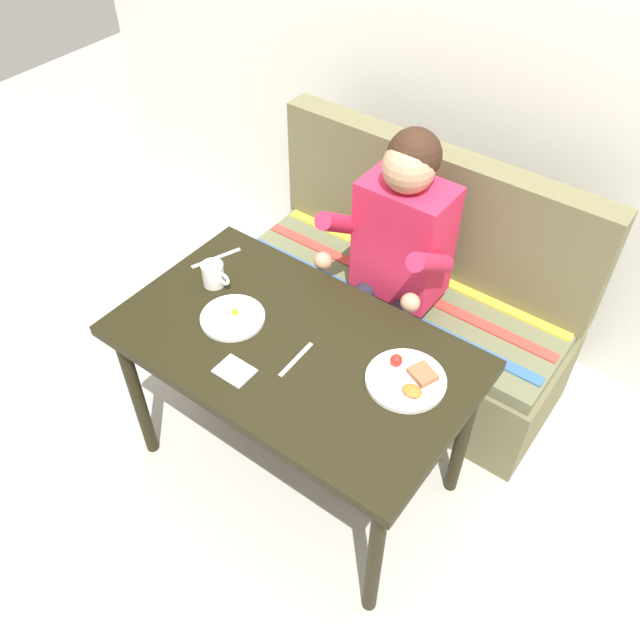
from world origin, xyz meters
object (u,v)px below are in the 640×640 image
Objects in this scene: table at (293,360)px; person at (393,252)px; plate_breakfast at (407,379)px; napkin at (235,371)px; knife at (216,258)px; couch at (404,303)px; coffee_mug at (214,274)px; fork at (296,359)px; plate_eggs at (233,317)px.

person reaches higher than table.
napkin is (-0.46, -0.29, -0.01)m from plate_breakfast.
knife is at bearing 161.26° from table.
couch is 7.20× the size of knife.
knife is (-0.09, 0.11, -0.04)m from coffee_mug.
table is 0.83× the size of couch.
table is 7.06× the size of fork.
napkin is at bearing -147.64° from plate_breakfast.
plate_breakfast is at bearing 32.36° from napkin.
napkin reaches higher than fork.
couch is at bearing 95.82° from person.
table is 10.17× the size of coffee_mug.
couch is 1.05m from napkin.
coffee_mug is at bearing -178.43° from plate_breakfast.
plate_eggs is at bearing -106.42° from couch.
coffee_mug reaches higher than fork.
plate_eggs is at bearing 133.36° from napkin.
couch is at bearing 70.63° from knife.
coffee_mug is at bearing 141.36° from napkin.
couch is 8.47× the size of fork.
napkin is (-0.07, -0.97, 0.40)m from couch.
table is 10.23× the size of napkin.
person is 10.27× the size of coffee_mug.
plate_eggs is at bearing -112.10° from person.
couch is 0.88m from knife.
table is 0.11m from fork.
knife is (-0.52, -0.42, -0.01)m from person.
person is 6.06× the size of knife.
plate_breakfast is at bearing 15.41° from knife.
couch is (0.00, 0.76, -0.32)m from table.
fork is 0.60m from knife.
table is at bearing 70.45° from napkin.
coffee_mug is 0.15m from knife.
couch is 12.20× the size of coffee_mug.
person is at bearing 88.27° from table.
napkin reaches higher than knife.
person is (0.02, 0.59, 0.09)m from table.
coffee_mug reaches higher than plate_eggs.
napkin is at bearing -130.85° from fork.
knife reaches higher than table.
knife is (-0.50, -0.59, 0.40)m from couch.
coffee_mug is at bearing 164.39° from fork.
fork is (0.29, -0.02, -0.01)m from plate_eggs.
plate_breakfast is 0.89m from knife.
plate_breakfast is at bearing 1.57° from coffee_mug.
coffee_mug reaches higher than napkin.
table is 5.43× the size of plate_eggs.
plate_eggs reaches higher than napkin.
napkin is at bearing -38.64° from coffee_mug.
napkin is 0.59× the size of knife.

